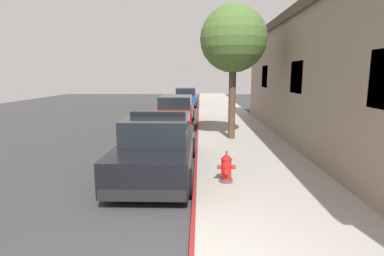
% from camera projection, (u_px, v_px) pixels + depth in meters
% --- Properties ---
extents(ground_plane, '(29.21, 60.00, 0.20)m').
position_uv_depth(ground_plane, '(102.00, 137.00, 13.68)').
color(ground_plane, '#353538').
extents(sidewalk_pavement, '(3.37, 60.00, 0.13)m').
position_uv_depth(sidewalk_pavement, '(236.00, 134.00, 13.49)').
color(sidewalk_pavement, '#9E9991').
rests_on(sidewalk_pavement, ground).
extents(curb_painted_edge, '(0.08, 60.00, 0.13)m').
position_uv_depth(curb_painted_edge, '(197.00, 134.00, 13.54)').
color(curb_painted_edge, maroon).
rests_on(curb_painted_edge, ground).
extents(storefront_building, '(5.47, 18.94, 5.07)m').
position_uv_depth(storefront_building, '(373.00, 79.00, 10.42)').
color(storefront_building, gray).
rests_on(storefront_building, ground).
extents(police_cruiser, '(1.94, 4.84, 1.68)m').
position_uv_depth(police_cruiser, '(158.00, 146.00, 8.33)').
color(police_cruiser, black).
rests_on(police_cruiser, ground).
extents(parked_car_silver_ahead, '(1.94, 4.84, 1.56)m').
position_uv_depth(parked_car_silver_ahead, '(176.00, 111.00, 16.37)').
color(parked_car_silver_ahead, maroon).
rests_on(parked_car_silver_ahead, ground).
extents(parked_car_dark_far, '(1.94, 4.84, 1.56)m').
position_uv_depth(parked_car_dark_far, '(186.00, 97.00, 26.77)').
color(parked_car_dark_far, navy).
rests_on(parked_car_dark_far, ground).
extents(fire_hydrant, '(0.44, 0.40, 0.76)m').
position_uv_depth(fire_hydrant, '(226.00, 168.00, 7.25)').
color(fire_hydrant, '#4C4C51').
rests_on(fire_hydrant, sidewalk_pavement).
extents(street_tree, '(2.57, 2.57, 5.19)m').
position_uv_depth(street_tree, '(233.00, 40.00, 11.74)').
color(street_tree, brown).
rests_on(street_tree, sidewalk_pavement).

